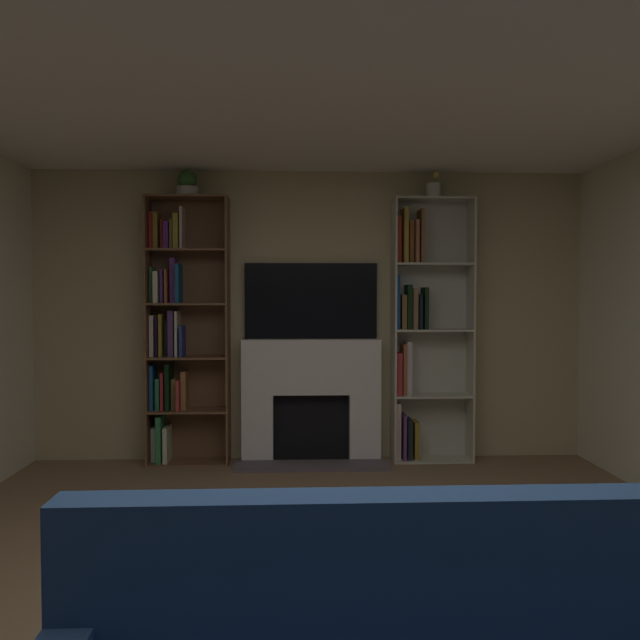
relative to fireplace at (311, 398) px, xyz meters
name	(u,v)px	position (x,y,z in m)	size (l,w,h in m)	color
wall_back_accent	(311,315)	(0.00, 0.13, 0.72)	(4.97, 0.06, 2.54)	tan
ceiling	(334,6)	(0.00, -3.14, 2.02)	(4.97, 6.61, 0.06)	white
fireplace	(311,398)	(0.00, 0.00, 0.00)	(1.31, 0.50, 1.07)	white
tv	(311,301)	(0.00, 0.07, 0.85)	(1.16, 0.06, 0.66)	black
bookshelf_left	(179,332)	(-1.14, -0.01, 0.58)	(0.70, 0.30, 2.29)	brown
bookshelf_right	(421,330)	(0.97, 0.00, 0.59)	(0.70, 0.28, 2.29)	beige
potted_plant	(187,184)	(-1.06, -0.05, 1.84)	(0.19, 0.19, 0.22)	beige
vase_with_flowers	(434,188)	(1.06, -0.05, 1.83)	(0.12, 0.12, 0.23)	beige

